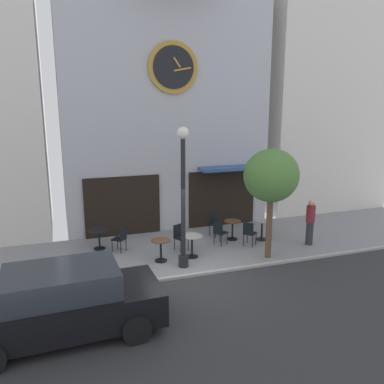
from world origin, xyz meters
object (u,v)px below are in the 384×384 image
at_px(cafe_chair_mid_row, 121,237).
at_px(street_lamp, 183,198).
at_px(cafe_table_near_curb, 99,235).
at_px(cafe_table_near_door, 262,227).
at_px(cafe_table_center, 192,242).
at_px(cafe_chair_by_entrance, 249,232).
at_px(cafe_table_center_right, 161,247).
at_px(cafe_chair_corner, 215,222).
at_px(cafe_chair_outer, 219,231).
at_px(parked_car_black, 63,303).
at_px(cafe_table_center_left, 232,227).
at_px(street_tree, 271,176).
at_px(cafe_chair_left_end, 180,235).
at_px(pedestrian_maroon, 310,222).

bearing_deg(cafe_chair_mid_row, street_lamp, -48.66).
height_order(cafe_table_near_curb, cafe_table_near_door, cafe_table_near_door).
relative_size(cafe_table_center, cafe_chair_by_entrance, 0.84).
distance_m(cafe_table_center_right, cafe_chair_corner, 3.17).
bearing_deg(cafe_table_near_door, cafe_chair_outer, -179.68).
bearing_deg(parked_car_black, cafe_table_center_left, 36.27).
bearing_deg(street_tree, cafe_chair_mid_row, 155.70).
relative_size(cafe_chair_corner, cafe_chair_outer, 1.00).
height_order(street_lamp, cafe_table_center_left, street_lamp).
xyz_separation_m(cafe_table_near_door, cafe_chair_by_entrance, (-0.75, -0.43, 0.04)).
bearing_deg(street_tree, cafe_chair_corner, 107.97).
xyz_separation_m(cafe_table_center, parked_car_black, (-4.12, -3.33, 0.23)).
xyz_separation_m(cafe_table_center, cafe_chair_mid_row, (-2.15, 1.24, 0.00)).
distance_m(street_tree, parked_car_black, 7.25).
height_order(street_tree, cafe_chair_mid_row, street_tree).
bearing_deg(cafe_chair_mid_row, cafe_chair_left_end, -13.02).
height_order(cafe_table_near_curb, cafe_table_center_left, cafe_table_center_left).
bearing_deg(parked_car_black, cafe_chair_mid_row, 66.72).
relative_size(cafe_chair_corner, parked_car_black, 0.21).
bearing_deg(pedestrian_maroon, cafe_table_near_curb, 164.83).
bearing_deg(cafe_table_center, cafe_table_near_curb, 148.36).
bearing_deg(cafe_table_center_right, parked_car_black, -132.52).
height_order(cafe_chair_corner, cafe_chair_left_end, same).
distance_m(cafe_table_center_left, cafe_chair_left_end, 2.21).
relative_size(street_lamp, cafe_table_center_right, 6.01).
distance_m(cafe_table_near_curb, cafe_table_center_left, 4.86).
relative_size(cafe_table_center, cafe_table_near_door, 1.01).
relative_size(cafe_table_near_curb, pedestrian_maroon, 0.46).
xyz_separation_m(cafe_table_center_left, parked_car_black, (-6.11, -4.48, 0.28)).
height_order(cafe_chair_outer, parked_car_black, parked_car_black).
relative_size(cafe_table_center_left, cafe_chair_outer, 0.81).
xyz_separation_m(street_tree, cafe_chair_corner, (-0.85, 2.63, -2.21)).
height_order(cafe_table_center_left, cafe_chair_corner, cafe_chair_corner).
height_order(cafe_table_center, pedestrian_maroon, pedestrian_maroon).
bearing_deg(cafe_chair_mid_row, cafe_chair_by_entrance, -11.41).
bearing_deg(parked_car_black, street_lamp, 36.55).
relative_size(cafe_chair_mid_row, parked_car_black, 0.21).
distance_m(street_tree, cafe_table_near_curb, 6.23).
bearing_deg(street_lamp, cafe_chair_corner, 50.40).
relative_size(cafe_table_center_left, cafe_chair_by_entrance, 0.81).
xyz_separation_m(cafe_chair_corner, cafe_chair_mid_row, (-3.69, -0.58, 0.00)).
xyz_separation_m(cafe_table_center_right, cafe_chair_by_entrance, (3.33, 0.34, 0.05)).
distance_m(cafe_table_near_curb, cafe_table_center_right, 2.49).
bearing_deg(street_lamp, cafe_chair_left_end, 77.62).
relative_size(cafe_table_center_right, cafe_table_center, 0.96).
relative_size(cafe_table_center, parked_car_black, 0.17).
relative_size(cafe_table_center_right, pedestrian_maroon, 0.43).
bearing_deg(street_lamp, cafe_table_center, 52.25).
bearing_deg(cafe_table_near_curb, pedestrian_maroon, -15.17).
bearing_deg(cafe_chair_left_end, cafe_table_near_door, -0.07).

